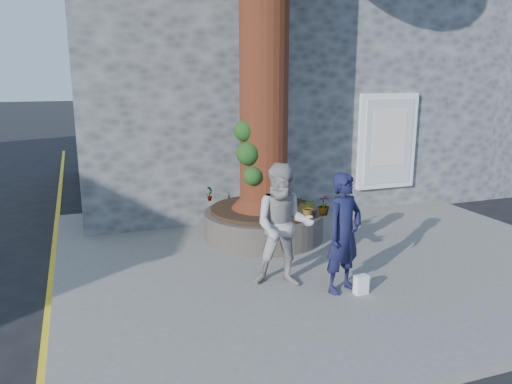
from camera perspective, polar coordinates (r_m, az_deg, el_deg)
name	(u,v)px	position (r m, az deg, el deg)	size (l,w,h in m)	color
ground	(261,289)	(7.83, 0.54, -11.00)	(120.00, 120.00, 0.00)	black
pavement	(319,252)	(9.22, 7.18, -6.86)	(9.00, 8.00, 0.12)	slate
yellow_line	(50,291)	(8.35, -22.45, -10.44)	(0.10, 30.00, 0.01)	yellow
stone_shop	(255,76)	(14.75, -0.07, 13.08)	(10.30, 8.30, 6.30)	#494B4E
neighbour_shop	(475,81)	(19.01, 23.76, 11.56)	(6.00, 8.00, 6.00)	#494B4E
planter	(264,223)	(9.70, 0.86, -3.52)	(2.30, 2.30, 0.60)	black
man	(344,233)	(7.29, 10.02, -4.65)	(0.64, 0.42, 1.76)	#141637
woman	(283,226)	(7.36, 3.14, -3.88)	(0.90, 0.70, 1.86)	#9F9C99
shopping_bag	(361,285)	(7.48, 11.92, -10.32)	(0.20, 0.12, 0.28)	white
plant_a	(209,193)	(10.11, -5.34, -0.12)	(0.17, 0.12, 0.32)	gray
plant_b	(246,197)	(9.61, -1.11, -0.62)	(0.21, 0.20, 0.38)	gray
plant_c	(324,205)	(9.16, 7.75, -1.47)	(0.21, 0.21, 0.37)	gray
plant_d	(308,207)	(9.03, 6.01, -1.76)	(0.30, 0.26, 0.33)	gray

